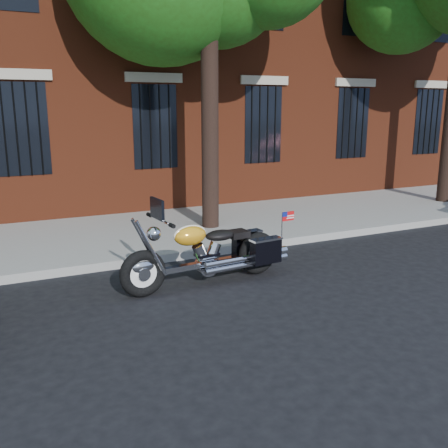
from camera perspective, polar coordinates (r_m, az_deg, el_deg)
name	(u,v)px	position (r m, az deg, el deg)	size (l,w,h in m)	color
ground	(254,276)	(8.16, 3.50, -5.96)	(120.00, 120.00, 0.00)	black
curb	(219,250)	(9.31, -0.58, -3.00)	(40.00, 0.16, 0.15)	gray
sidewalk	(183,228)	(10.99, -4.69, -0.50)	(40.00, 3.60, 0.15)	gray
motorcycle	(212,254)	(7.69, -1.36, -3.41)	(2.84, 0.94, 1.42)	black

